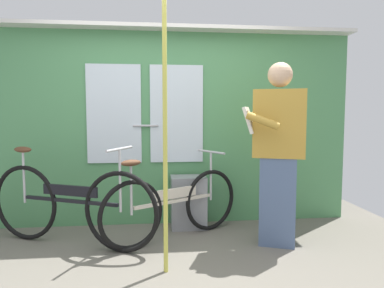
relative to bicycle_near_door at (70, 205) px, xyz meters
name	(u,v)px	position (x,y,z in m)	size (l,w,h in m)	color
ground_plane	(169,278)	(0.92, -0.74, -0.42)	(5.35, 4.36, 0.04)	#666056
train_door_wall	(163,123)	(0.91, 0.63, 0.76)	(4.35, 0.28, 2.23)	#4C8C56
bicycle_near_door	(70,205)	(0.00, 0.00, 0.00)	(1.70, 0.83, 0.97)	black
bicycle_leaning_behind	(174,205)	(1.00, 0.07, -0.04)	(1.42, 0.87, 0.88)	black
passenger_reading_newspaper	(278,150)	(1.98, -0.20, 0.53)	(0.63, 0.58, 1.75)	slate
trash_bin_by_wall	(189,202)	(1.19, 0.42, -0.11)	(0.39, 0.28, 0.58)	gray
handrail_pole	(165,137)	(0.90, -0.67, 0.69)	(0.04, 0.04, 2.19)	#C6C14C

